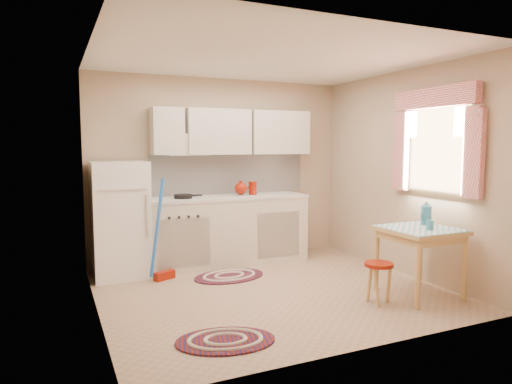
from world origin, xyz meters
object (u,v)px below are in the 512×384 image
Objects in this scene: fridge at (120,220)px; base_cabinets at (224,232)px; table at (419,262)px; stool at (378,283)px.

base_cabinets is at bearing 2.13° from fridge.
fridge is 0.62× the size of base_cabinets.
fridge is at bearing 143.70° from table.
stool is at bearing -177.22° from table.
base_cabinets reaches higher than table.
fridge is 3.46m from table.
table is (2.77, -2.04, -0.34)m from fridge.
table is at bearing -36.30° from fridge.
fridge is 1.94× the size of table.
stool is (2.22, -2.06, -0.49)m from fridge.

